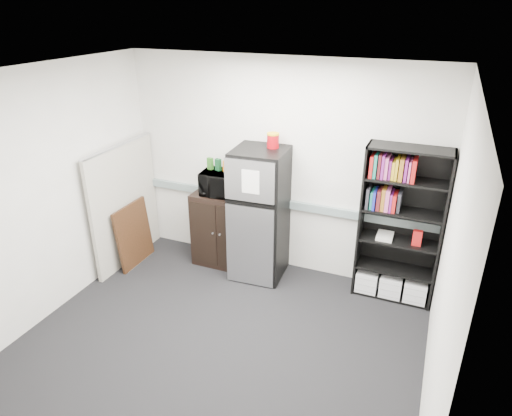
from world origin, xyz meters
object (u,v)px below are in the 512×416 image
(cubicle_partition, at_px, (125,204))
(refrigerator, at_px, (260,214))
(microwave, at_px, (223,183))
(bookshelf, at_px, (400,227))
(cabinet, at_px, (225,229))

(cubicle_partition, bearing_deg, refrigerator, 10.89)
(microwave, bearing_deg, bookshelf, -2.95)
(bookshelf, relative_size, refrigerator, 1.11)
(cabinet, height_order, microwave, microwave)
(bookshelf, bearing_deg, refrigerator, -175.02)
(bookshelf, distance_m, refrigerator, 1.66)
(bookshelf, xyz_separation_m, microwave, (-2.18, -0.08, 0.24))
(cubicle_partition, distance_m, cabinet, 1.36)
(cabinet, distance_m, refrigerator, 0.63)
(microwave, height_order, refrigerator, refrigerator)
(microwave, xyz_separation_m, refrigerator, (0.52, -0.06, -0.31))
(bookshelf, bearing_deg, cabinet, -178.31)
(cubicle_partition, height_order, refrigerator, refrigerator)
(bookshelf, xyz_separation_m, refrigerator, (-1.66, -0.14, -0.08))
(cubicle_partition, bearing_deg, cabinet, 18.60)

